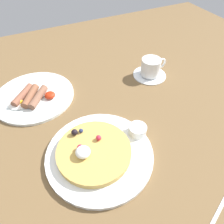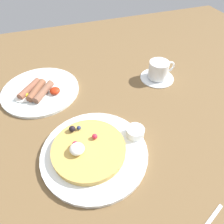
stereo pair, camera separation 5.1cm
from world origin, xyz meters
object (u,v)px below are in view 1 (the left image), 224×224
pancake_plate (100,154)px  coffee_saucer (149,75)px  syrup_ramekin (138,130)px  coffee_cup (151,67)px  breakfast_plate (34,96)px

pancake_plate → coffee_saucer: pancake_plate is taller
syrup_ramekin → pancake_plate: bearing=-172.9°
pancake_plate → coffee_cup: (32.92, 25.76, 3.52)cm
pancake_plate → syrup_ramekin: size_ratio=5.59×
pancake_plate → coffee_saucer: (32.74, 25.76, -0.25)cm
breakfast_plate → coffee_saucer: breakfast_plate is taller
pancake_plate → coffee_saucer: size_ratio=2.25×
coffee_saucer → coffee_cup: size_ratio=1.21×
syrup_ramekin → coffee_saucer: 31.43cm
pancake_plate → coffee_saucer: bearing=38.2°
pancake_plate → syrup_ramekin: 13.03cm
pancake_plate → syrup_ramekin: (12.77, 1.60, 2.03)cm
pancake_plate → coffee_cup: 41.95cm
breakfast_plate → coffee_saucer: 44.77cm
coffee_saucer → coffee_cup: (0.18, 0.00, 3.77)cm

